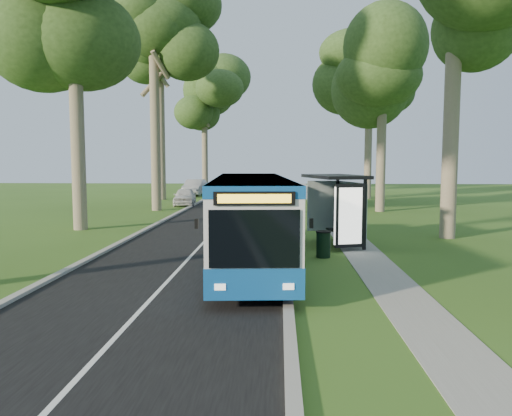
{
  "coord_description": "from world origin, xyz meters",
  "views": [
    {
      "loc": [
        -0.22,
        -17.11,
        3.55
      ],
      "look_at": [
        -1.19,
        3.36,
        1.6
      ],
      "focal_mm": 35.0,
      "sensor_mm": 36.0,
      "label": 1
    }
  ],
  "objects": [
    {
      "name": "car_white",
      "position": [
        -7.78,
        22.22,
        0.69
      ],
      "size": [
        2.09,
        4.23,
        1.39
      ],
      "primitive_type": "imported",
      "rotation": [
        0.0,
        0.0,
        0.11
      ],
      "color": "silver",
      "rests_on": "ground"
    },
    {
      "name": "tree_east_c",
      "position": [
        6.8,
        18.0,
        10.23
      ],
      "size": [
        5.2,
        5.2,
        13.8
      ],
      "color": "#7A6B56",
      "rests_on": "ground"
    },
    {
      "name": "tree_east_d",
      "position": [
        8.0,
        30.0,
        11.37
      ],
      "size": [
        5.2,
        5.2,
        15.35
      ],
      "color": "#7A6B56",
      "rests_on": "ground"
    },
    {
      "name": "centre_line",
      "position": [
        -3.5,
        10.0,
        0.02
      ],
      "size": [
        0.12,
        100.0,
        0.0
      ],
      "primitive_type": "cube",
      "color": "white",
      "rests_on": "road"
    },
    {
      "name": "kerb_west",
      "position": [
        -7.0,
        10.0,
        0.06
      ],
      "size": [
        0.25,
        100.0,
        0.12
      ],
      "primitive_type": "cube",
      "color": "#9E9B93",
      "rests_on": "ground"
    },
    {
      "name": "tree_west_c",
      "position": [
        -9.0,
        18.0,
        11.54
      ],
      "size": [
        5.2,
        5.2,
        15.58
      ],
      "color": "#7A6B56",
      "rests_on": "ground"
    },
    {
      "name": "tree_west_e",
      "position": [
        -8.5,
        38.0,
        10.42
      ],
      "size": [
        5.2,
        5.2,
        14.06
      ],
      "color": "#7A6B56",
      "rests_on": "ground"
    },
    {
      "name": "road",
      "position": [
        -3.5,
        10.0,
        0.01
      ],
      "size": [
        7.0,
        100.0,
        0.02
      ],
      "primitive_type": "cube",
      "color": "black",
      "rests_on": "ground"
    },
    {
      "name": "tree_west_d",
      "position": [
        -11.0,
        28.0,
        14.16
      ],
      "size": [
        5.2,
        5.2,
        19.17
      ],
      "color": "#7A6B56",
      "rests_on": "ground"
    },
    {
      "name": "bus",
      "position": [
        -1.2,
        -0.27,
        1.54
      ],
      "size": [
        3.16,
        11.37,
        2.98
      ],
      "rotation": [
        0.0,
        0.0,
        0.07
      ],
      "color": "silver",
      "rests_on": "ground"
    },
    {
      "name": "litter_bin",
      "position": [
        1.4,
        1.09,
        0.5
      ],
      "size": [
        0.56,
        0.56,
        0.98
      ],
      "rotation": [
        0.0,
        0.0,
        0.23
      ],
      "color": "black",
      "rests_on": "ground"
    },
    {
      "name": "bus_stop_sign",
      "position": [
        0.3,
        -2.45,
        1.59
      ],
      "size": [
        0.1,
        0.36,
        2.55
      ],
      "rotation": [
        0.0,
        0.0,
        0.14
      ],
      "color": "gray",
      "rests_on": "ground"
    },
    {
      "name": "footpath",
      "position": [
        3.0,
        10.0,
        0.01
      ],
      "size": [
        1.5,
        100.0,
        0.02
      ],
      "primitive_type": "cube",
      "color": "gray",
      "rests_on": "ground"
    },
    {
      "name": "kerb_east",
      "position": [
        0.0,
        10.0,
        0.06
      ],
      "size": [
        0.25,
        100.0,
        0.12
      ],
      "primitive_type": "cube",
      "color": "#9E9B93",
      "rests_on": "ground"
    },
    {
      "name": "bus_shelter",
      "position": [
        2.24,
        3.39,
        2.1
      ],
      "size": [
        2.7,
        3.81,
        2.96
      ],
      "rotation": [
        0.0,
        0.0,
        0.27
      ],
      "color": "black",
      "rests_on": "ground"
    },
    {
      "name": "ground",
      "position": [
        0.0,
        0.0,
        0.0
      ],
      "size": [
        120.0,
        120.0,
        0.0
      ],
      "primitive_type": "plane",
      "color": "#35581B",
      "rests_on": "ground"
    },
    {
      "name": "car_silver",
      "position": [
        -8.85,
        33.22,
        0.82
      ],
      "size": [
        1.93,
        5.03,
        1.64
      ],
      "primitive_type": "imported",
      "rotation": [
        0.0,
        0.0,
        -0.04
      ],
      "color": "#A3A5AA",
      "rests_on": "ground"
    }
  ]
}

